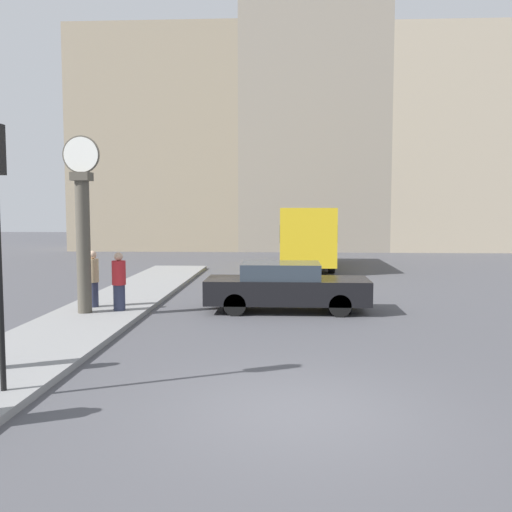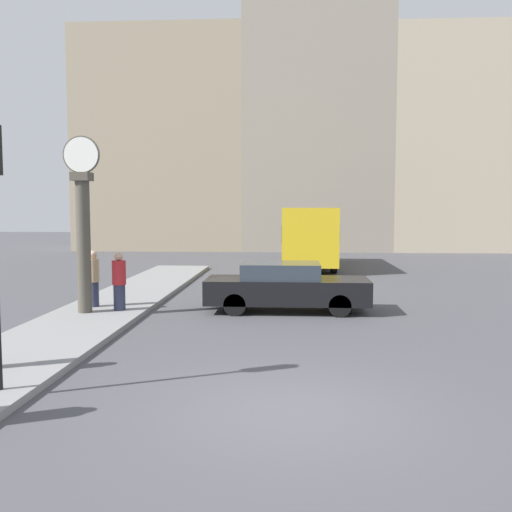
# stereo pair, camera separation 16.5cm
# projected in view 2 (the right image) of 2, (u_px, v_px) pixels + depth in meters

# --- Properties ---
(ground_plane) EXTENTS (120.00, 120.00, 0.00)m
(ground_plane) POSITION_uv_depth(u_px,v_px,m) (291.00, 412.00, 8.35)
(ground_plane) COLOR #47474C
(sidewalk_corner) EXTENTS (2.54, 21.47, 0.14)m
(sidewalk_corner) POSITION_uv_depth(u_px,v_px,m) (117.00, 303.00, 17.37)
(sidewalk_corner) COLOR gray
(sidewalk_corner) RESTS_ON ground_plane
(building_row) EXTENTS (30.18, 5.00, 17.77)m
(building_row) POSITION_uv_depth(u_px,v_px,m) (293.00, 135.00, 39.80)
(building_row) COLOR gray
(building_row) RESTS_ON ground_plane
(sedan_car) EXTENTS (4.65, 1.75, 1.41)m
(sedan_car) POSITION_uv_depth(u_px,v_px,m) (286.00, 287.00, 16.38)
(sedan_car) COLOR black
(sedan_car) RESTS_ON ground_plane
(bus_distant) EXTENTS (2.50, 7.49, 2.97)m
(bus_distant) POSITION_uv_depth(u_px,v_px,m) (308.00, 234.00, 28.18)
(bus_distant) COLOR gold
(bus_distant) RESTS_ON ground_plane
(street_clock) EXTENTS (1.01, 0.49, 4.76)m
(street_clock) POSITION_uv_depth(u_px,v_px,m) (83.00, 229.00, 15.36)
(street_clock) COLOR #4C473D
(street_clock) RESTS_ON sidewalk_corner
(pedestrian_tan_coat) EXTENTS (0.33, 0.33, 1.62)m
(pedestrian_tan_coat) POSITION_uv_depth(u_px,v_px,m) (93.00, 278.00, 16.38)
(pedestrian_tan_coat) COLOR #2D334C
(pedestrian_tan_coat) RESTS_ON sidewalk_corner
(pedestrian_red_top) EXTENTS (0.38, 0.38, 1.62)m
(pedestrian_red_top) POSITION_uv_depth(u_px,v_px,m) (119.00, 281.00, 15.83)
(pedestrian_red_top) COLOR #2D334C
(pedestrian_red_top) RESTS_ON sidewalk_corner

